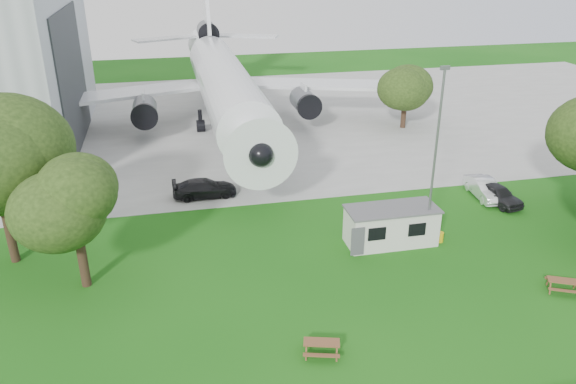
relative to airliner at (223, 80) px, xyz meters
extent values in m
plane|color=#267019|center=(2.00, -35.86, -5.27)|extent=(160.00, 160.00, 0.00)
cube|color=#B7B7B2|center=(2.00, 2.14, -5.25)|extent=(120.00, 46.00, 0.03)
cube|color=#2D3033|center=(-14.93, -2.86, 1.48)|extent=(0.16, 16.00, 12.96)
cylinder|color=white|center=(0.00, -1.86, -0.17)|extent=(5.40, 34.00, 5.40)
cone|color=white|center=(0.00, -20.86, -0.17)|extent=(5.40, 5.50, 5.40)
cone|color=white|center=(0.00, 19.14, 0.63)|extent=(4.86, 9.00, 4.86)
cube|color=white|center=(-12.50, 1.34, -1.37)|extent=(21.36, 10.77, 0.36)
cube|color=white|center=(12.50, 1.34, -1.37)|extent=(21.36, 10.77, 0.36)
cube|color=white|center=(0.00, 19.14, 6.33)|extent=(0.46, 9.96, 12.17)
cylinder|color=#515459|center=(-8.50, -2.36, -2.27)|extent=(2.50, 4.20, 2.50)
cylinder|color=#515459|center=(8.50, -2.36, -2.27)|extent=(2.50, 4.20, 2.50)
cylinder|color=#515459|center=(0.00, 18.14, 2.63)|extent=(2.60, 4.50, 2.60)
cylinder|color=black|center=(0.00, -17.36, -4.07)|extent=(0.36, 0.36, 2.40)
cylinder|color=black|center=(-2.80, -0.86, -4.07)|extent=(0.44, 0.44, 2.40)
cylinder|color=black|center=(2.80, -0.86, -4.07)|extent=(0.44, 0.44, 2.40)
cube|color=silver|center=(7.92, -28.91, -4.02)|extent=(6.00, 2.50, 2.50)
cube|color=#59595B|center=(7.92, -28.91, -2.71)|extent=(6.20, 2.70, 0.12)
cylinder|color=gold|center=(11.32, -29.51, -4.92)|extent=(0.50, 0.50, 0.70)
cylinder|color=slate|center=(10.20, -29.66, 0.73)|extent=(0.16, 0.16, 12.00)
cylinder|color=#382619|center=(-16.62, -25.96, -3.32)|extent=(0.56, 0.56, 3.89)
cylinder|color=#382619|center=(-11.84, -29.91, -3.65)|extent=(0.56, 0.56, 3.25)
sphere|color=#446320|center=(-11.84, -29.91, 0.32)|extent=(5.92, 5.92, 5.92)
cylinder|color=#382619|center=(19.27, -4.45, -3.93)|extent=(0.56, 0.56, 2.67)
sphere|color=#446320|center=(19.27, -4.45, -0.66)|extent=(5.67, 5.67, 5.67)
imported|color=black|center=(18.58, -24.69, -4.51)|extent=(2.71, 4.73, 1.52)
imported|color=white|center=(18.13, -23.48, -4.50)|extent=(1.98, 4.76, 1.53)
imported|color=black|center=(-3.82, -18.49, -4.53)|extent=(5.12, 2.13, 1.48)
camera|label=1|loc=(-6.19, -60.39, 13.49)|focal=35.00mm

